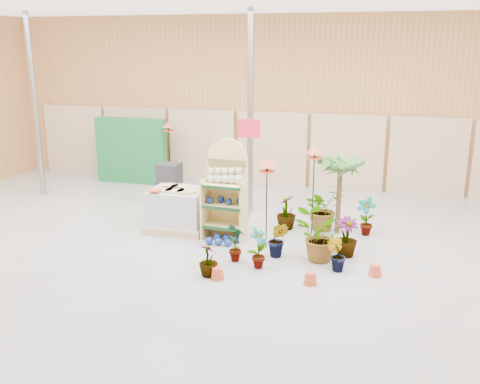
% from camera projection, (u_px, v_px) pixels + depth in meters
% --- Properties ---
extents(room, '(15.20, 12.10, 4.70)m').
position_uv_depth(room, '(215.00, 133.00, 9.44)').
color(room, gray).
rests_on(room, ground).
extents(display_shelf, '(0.86, 0.58, 1.98)m').
position_uv_depth(display_shelf, '(226.00, 193.00, 10.54)').
color(display_shelf, '#D3BE77').
rests_on(display_shelf, ground).
extents(teddy_bears, '(0.74, 0.20, 0.32)m').
position_uv_depth(teddy_bears, '(226.00, 177.00, 10.36)').
color(teddy_bears, beige).
rests_on(teddy_bears, display_shelf).
extents(gazing_balls_shelf, '(0.73, 0.25, 0.14)m').
position_uv_depth(gazing_balls_shelf, '(225.00, 200.00, 10.47)').
color(gazing_balls_shelf, navy).
rests_on(gazing_balls_shelf, display_shelf).
extents(gazing_balls_floor, '(0.63, 0.39, 0.15)m').
position_uv_depth(gazing_balls_floor, '(223.00, 240.00, 10.35)').
color(gazing_balls_floor, navy).
rests_on(gazing_balls_floor, ground).
extents(pallet_stack, '(1.22, 1.02, 0.90)m').
position_uv_depth(pallet_stack, '(178.00, 210.00, 11.05)').
color(pallet_stack, tan).
rests_on(pallet_stack, ground).
extents(charcoal_planters, '(0.50, 0.50, 1.00)m').
position_uv_depth(charcoal_planters, '(170.00, 184.00, 12.80)').
color(charcoal_planters, black).
rests_on(charcoal_planters, ground).
extents(trellis_stock, '(2.00, 0.30, 1.80)m').
position_uv_depth(trellis_stock, '(131.00, 151.00, 14.73)').
color(trellis_stock, '#16662E').
rests_on(trellis_stock, ground).
extents(offer_sign, '(0.50, 0.08, 2.20)m').
position_uv_depth(offer_sign, '(249.00, 148.00, 11.51)').
color(offer_sign, gray).
rests_on(offer_sign, ground).
extents(bird_table_front, '(0.34, 0.34, 1.73)m').
position_uv_depth(bird_table_front, '(267.00, 165.00, 9.72)').
color(bird_table_front, black).
rests_on(bird_table_front, ground).
extents(bird_table_right, '(0.34, 0.34, 1.82)m').
position_uv_depth(bird_table_right, '(315.00, 152.00, 10.47)').
color(bird_table_right, black).
rests_on(bird_table_right, ground).
extents(bird_table_back, '(0.34, 0.34, 1.80)m').
position_uv_depth(bird_table_back, '(169.00, 127.00, 13.89)').
color(bird_table_back, black).
rests_on(bird_table_back, ground).
extents(palm, '(0.70, 0.70, 1.69)m').
position_uv_depth(palm, '(340.00, 165.00, 10.57)').
color(palm, '#4D3D22').
rests_on(palm, ground).
extents(potted_plant_0, '(0.46, 0.43, 0.73)m').
position_uv_depth(potted_plant_0, '(236.00, 242.00, 9.44)').
color(potted_plant_0, '#35702C').
rests_on(potted_plant_0, ground).
extents(potted_plant_1, '(0.39, 0.32, 0.67)m').
position_uv_depth(potted_plant_1, '(278.00, 240.00, 9.63)').
color(potted_plant_1, '#35702C').
rests_on(potted_plant_1, ground).
extents(potted_plant_2, '(1.00, 0.93, 0.92)m').
position_uv_depth(potted_plant_2, '(318.00, 236.00, 9.42)').
color(potted_plant_2, '#35702C').
rests_on(potted_plant_2, ground).
extents(potted_plant_3, '(0.53, 0.53, 0.73)m').
position_uv_depth(potted_plant_3, '(346.00, 237.00, 9.68)').
color(potted_plant_3, '#35702C').
rests_on(potted_plant_3, ground).
extents(potted_plant_4, '(0.50, 0.44, 0.79)m').
position_uv_depth(potted_plant_4, '(366.00, 216.00, 10.74)').
color(potted_plant_4, '#35702C').
rests_on(potted_plant_4, ground).
extents(potted_plant_6, '(1.08, 1.07, 0.91)m').
position_uv_depth(potted_plant_6, '(323.00, 208.00, 11.06)').
color(potted_plant_6, '#35702C').
rests_on(potted_plant_6, ground).
extents(potted_plant_7, '(0.42, 0.42, 0.57)m').
position_uv_depth(potted_plant_7, '(208.00, 260.00, 8.85)').
color(potted_plant_7, '#35702C').
rests_on(potted_plant_7, ground).
extents(potted_plant_8, '(0.39, 0.46, 0.75)m').
position_uv_depth(potted_plant_8, '(258.00, 248.00, 9.13)').
color(potted_plant_8, '#35702C').
rests_on(potted_plant_8, ground).
extents(potted_plant_9, '(0.37, 0.33, 0.58)m').
position_uv_depth(potted_plant_9, '(336.00, 255.00, 9.06)').
color(potted_plant_9, '#35702C').
rests_on(potted_plant_9, ground).
extents(potted_plant_11, '(0.51, 0.51, 0.73)m').
position_uv_depth(potted_plant_11, '(286.00, 212.00, 11.12)').
color(potted_plant_11, '#35702C').
rests_on(potted_plant_11, ground).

